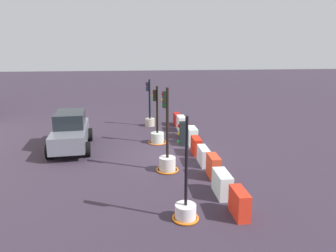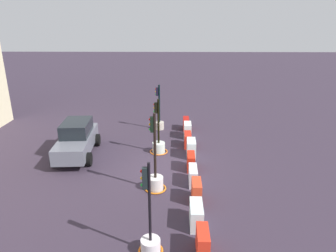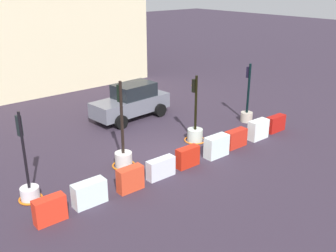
% 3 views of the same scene
% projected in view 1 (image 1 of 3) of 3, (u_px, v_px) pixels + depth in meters
% --- Properties ---
extents(ground_plane, '(120.00, 120.00, 0.00)m').
position_uv_depth(ground_plane, '(169.00, 155.00, 14.99)').
color(ground_plane, '#332837').
extents(traffic_light_0, '(0.81, 0.81, 3.18)m').
position_uv_depth(traffic_light_0, '(185.00, 204.00, 9.20)').
color(traffic_light_0, silver).
rests_on(traffic_light_0, ground_plane).
extents(traffic_light_1, '(0.95, 0.95, 3.51)m').
position_uv_depth(traffic_light_1, '(167.00, 159.00, 12.90)').
color(traffic_light_1, silver).
rests_on(traffic_light_1, ground_plane).
extents(traffic_light_2, '(1.01, 1.01, 3.09)m').
position_uv_depth(traffic_light_2, '(157.00, 135.00, 16.76)').
color(traffic_light_2, beige).
rests_on(traffic_light_2, ground_plane).
extents(traffic_light_3, '(0.62, 0.62, 3.08)m').
position_uv_depth(traffic_light_3, '(150.00, 117.00, 20.44)').
color(traffic_light_3, '#BBAF9F').
rests_on(traffic_light_3, ground_plane).
extents(construction_barrier_0, '(1.00, 0.40, 0.85)m').
position_uv_depth(construction_barrier_0, '(239.00, 203.00, 9.40)').
color(construction_barrier_0, red).
rests_on(construction_barrier_0, ground_plane).
extents(construction_barrier_1, '(1.14, 0.47, 0.83)m').
position_uv_depth(construction_barrier_1, '(222.00, 184.00, 10.77)').
color(construction_barrier_1, silver).
rests_on(construction_barrier_1, ground_plane).
extents(construction_barrier_2, '(0.97, 0.40, 0.89)m').
position_uv_depth(construction_barrier_2, '(213.00, 166.00, 12.28)').
color(construction_barrier_2, red).
rests_on(construction_barrier_2, ground_plane).
extents(construction_barrier_3, '(1.15, 0.39, 0.77)m').
position_uv_depth(construction_barrier_3, '(203.00, 156.00, 13.67)').
color(construction_barrier_3, silver).
rests_on(construction_barrier_3, ground_plane).
extents(construction_barrier_4, '(1.01, 0.39, 0.81)m').
position_uv_depth(construction_barrier_4, '(196.00, 146.00, 15.01)').
color(construction_barrier_4, red).
rests_on(construction_barrier_4, ground_plane).
extents(construction_barrier_5, '(1.10, 0.48, 0.92)m').
position_uv_depth(construction_barrier_5, '(192.00, 136.00, 16.52)').
color(construction_barrier_5, silver).
rests_on(construction_barrier_5, ground_plane).
extents(construction_barrier_6, '(1.11, 0.42, 0.80)m').
position_uv_depth(construction_barrier_6, '(185.00, 131.00, 17.84)').
color(construction_barrier_6, red).
rests_on(construction_barrier_6, ground_plane).
extents(construction_barrier_7, '(1.05, 0.47, 0.91)m').
position_uv_depth(construction_barrier_7, '(181.00, 123.00, 19.30)').
color(construction_barrier_7, white).
rests_on(construction_barrier_7, ground_plane).
extents(construction_barrier_8, '(1.09, 0.40, 0.79)m').
position_uv_depth(construction_barrier_8, '(177.00, 119.00, 20.69)').
color(construction_barrier_8, '#B21611').
rests_on(construction_barrier_8, ground_plane).
extents(car_grey_saloon, '(4.41, 2.23, 1.87)m').
position_uv_depth(car_grey_saloon, '(71.00, 131.00, 15.70)').
color(car_grey_saloon, slate).
rests_on(car_grey_saloon, ground_plane).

